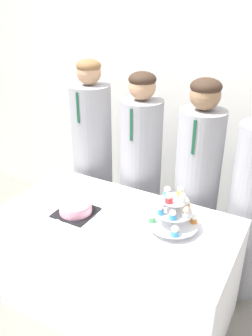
# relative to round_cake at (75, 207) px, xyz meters

# --- Properties ---
(wall_back) EXTENTS (9.00, 0.06, 2.70)m
(wall_back) POSITION_rel_round_cake_xyz_m (0.25, 1.18, 0.58)
(wall_back) COLOR silver
(wall_back) RESTS_ON ground_plane
(table) EXTENTS (1.42, 0.74, 0.72)m
(table) POSITION_rel_round_cake_xyz_m (0.25, 0.07, -0.41)
(table) COLOR white
(table) RESTS_ON ground_plane
(round_cake) EXTENTS (0.23, 0.23, 0.10)m
(round_cake) POSITION_rel_round_cake_xyz_m (0.00, 0.00, 0.00)
(round_cake) COLOR black
(round_cake) RESTS_ON table
(cake_knife) EXTENTS (0.20, 0.19, 0.01)m
(cake_knife) POSITION_rel_round_cake_xyz_m (0.01, -0.16, -0.05)
(cake_knife) COLOR silver
(cake_knife) RESTS_ON table
(cupcake_stand) EXTENTS (0.29, 0.29, 0.26)m
(cupcake_stand) POSITION_rel_round_cake_xyz_m (0.58, 0.13, 0.08)
(cupcake_stand) COLOR silver
(cupcake_stand) RESTS_ON table
(student_0) EXTENTS (0.31, 0.31, 1.52)m
(student_0) POSITION_rel_round_cake_xyz_m (-0.31, 0.65, -0.05)
(student_0) COLOR #939399
(student_0) RESTS_ON ground_plane
(student_1) EXTENTS (0.30, 0.31, 1.48)m
(student_1) POSITION_rel_round_cake_xyz_m (0.11, 0.65, -0.07)
(student_1) COLOR #939399
(student_1) RESTS_ON ground_plane
(student_2) EXTENTS (0.30, 0.31, 1.48)m
(student_2) POSITION_rel_round_cake_xyz_m (0.54, 0.65, -0.06)
(student_2) COLOR #939399
(student_2) RESTS_ON ground_plane
(student_3) EXTENTS (0.29, 0.29, 1.42)m
(student_3) POSITION_rel_round_cake_xyz_m (0.92, 0.65, -0.09)
(student_3) COLOR #939399
(student_3) RESTS_ON ground_plane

